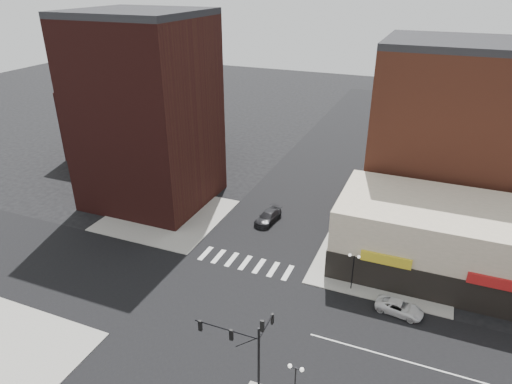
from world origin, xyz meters
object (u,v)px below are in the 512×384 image
(traffic_signal, at_px, (249,343))
(street_lamp_ne, at_px, (354,263))
(white_suv, at_px, (399,308))
(dark_sedan_north, at_px, (268,217))
(street_lamp_se_a, at_px, (295,376))

(traffic_signal, xyz_separation_m, street_lamp_ne, (4.76, 15.83, -1.67))
(white_suv, bearing_deg, dark_sedan_north, 64.31)
(street_lamp_se_a, height_order, dark_sedan_north, street_lamp_se_a)
(street_lamp_se_a, distance_m, white_suv, 15.59)
(street_lamp_ne, xyz_separation_m, dark_sedan_north, (-13.14, 10.13, -2.56))
(traffic_signal, distance_m, street_lamp_se_a, 4.12)
(traffic_signal, bearing_deg, white_suv, 54.82)
(traffic_signal, xyz_separation_m, street_lamp_se_a, (3.76, -0.17, -1.67))
(street_lamp_se_a, bearing_deg, traffic_signal, 177.43)
(street_lamp_se_a, bearing_deg, white_suv, 66.75)
(street_lamp_se_a, bearing_deg, street_lamp_ne, 86.42)
(dark_sedan_north, bearing_deg, street_lamp_ne, -30.87)
(dark_sedan_north, bearing_deg, traffic_signal, -65.37)
(street_lamp_ne, relative_size, white_suv, 0.92)
(traffic_signal, height_order, street_lamp_se_a, traffic_signal)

